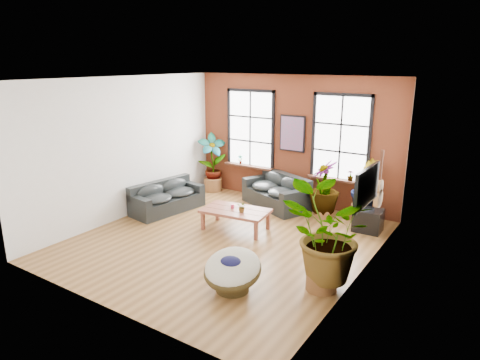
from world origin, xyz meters
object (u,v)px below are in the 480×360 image
object	(u,v)px
coffee_table	(236,212)
papasan_chair	(232,270)
sofa_back	(277,192)
sofa_left	(166,198)

from	to	relation	value
coffee_table	papasan_chair	distance (m)	2.78
coffee_table	papasan_chair	bearing A→B (deg)	-64.47
sofa_back	papasan_chair	distance (m)	4.60
sofa_back	sofa_left	bearing A→B (deg)	-116.23
coffee_table	papasan_chair	xyz separation A→B (m)	(1.50, -2.34, -0.05)
coffee_table	sofa_left	bearing A→B (deg)	170.33
sofa_back	coffee_table	xyz separation A→B (m)	(-0.02, -2.01, 0.04)
sofa_back	coffee_table	distance (m)	2.02
coffee_table	papasan_chair	size ratio (longest dim) A/B	1.39
sofa_left	coffee_table	xyz separation A→B (m)	(2.28, -0.10, 0.09)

